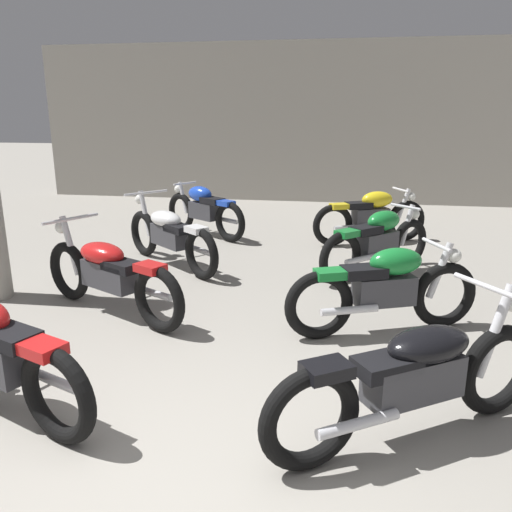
% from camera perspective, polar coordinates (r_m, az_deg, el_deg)
% --- Properties ---
extents(back_wall, '(12.80, 0.24, 3.60)m').
position_cam_1_polar(back_wall, '(12.34, 5.68, 14.38)').
color(back_wall, '#9E998E').
rests_on(back_wall, ground).
extents(motorcycle_left_row_1, '(1.97, 1.15, 0.97)m').
position_cam_1_polar(motorcycle_left_row_1, '(5.60, -15.97, -1.84)').
color(motorcycle_left_row_1, black).
rests_on(motorcycle_left_row_1, ground).
extents(motorcycle_left_row_2, '(1.74, 1.47, 0.97)m').
position_cam_1_polar(motorcycle_left_row_2, '(7.17, -9.53, 2.38)').
color(motorcycle_left_row_2, black).
rests_on(motorcycle_left_row_2, ground).
extents(motorcycle_left_row_3, '(1.68, 1.21, 0.88)m').
position_cam_1_polar(motorcycle_left_row_3, '(8.90, -5.78, 5.16)').
color(motorcycle_left_row_3, black).
rests_on(motorcycle_left_row_3, ground).
extents(motorcycle_right_row_0, '(1.87, 1.28, 0.97)m').
position_cam_1_polar(motorcycle_right_row_0, '(3.54, 17.20, -12.54)').
color(motorcycle_right_row_0, black).
rests_on(motorcycle_right_row_0, ground).
extents(motorcycle_right_row_1, '(1.87, 0.84, 0.88)m').
position_cam_1_polar(motorcycle_right_row_1, '(5.07, 14.11, -3.43)').
color(motorcycle_right_row_1, black).
rests_on(motorcycle_right_row_1, ground).
extents(motorcycle_right_row_2, '(1.47, 1.47, 0.88)m').
position_cam_1_polar(motorcycle_right_row_2, '(6.87, 13.32, 1.64)').
color(motorcycle_right_row_2, black).
rests_on(motorcycle_right_row_2, ground).
extents(motorcycle_right_row_3, '(1.84, 0.92, 0.88)m').
position_cam_1_polar(motorcycle_right_row_3, '(8.53, 12.62, 4.40)').
color(motorcycle_right_row_3, black).
rests_on(motorcycle_right_row_3, ground).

